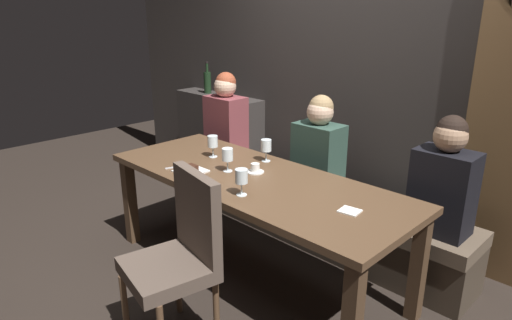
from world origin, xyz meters
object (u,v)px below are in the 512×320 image
(dining_table, at_px, (253,189))
(wine_bottle_dark_red, at_px, (207,82))
(wine_glass_end_left, at_px, (241,178))
(wine_glass_center_back, at_px, (227,155))
(wine_glass_center_front, at_px, (213,142))
(diner_bearded, at_px, (319,146))
(espresso_cup, at_px, (255,169))
(chair_near_side, at_px, (180,249))
(wine_glass_end_right, at_px, (266,146))
(banquette_bench, at_px, (315,214))
(fork_on_table, at_px, (177,167))
(diner_far_end, at_px, (445,179))
(diner_redhead, at_px, (226,119))
(dessert_plate, at_px, (191,170))

(dining_table, height_order, wine_bottle_dark_red, wine_bottle_dark_red)
(wine_glass_end_left, height_order, wine_glass_center_back, same)
(wine_glass_center_back, bearing_deg, wine_glass_center_front, 157.10)
(diner_bearded, distance_m, espresso_cup, 0.63)
(wine_glass_end_left, bearing_deg, diner_bearded, 99.48)
(chair_near_side, relative_size, wine_glass_end_right, 5.98)
(chair_near_side, relative_size, espresso_cup, 8.17)
(wine_glass_end_right, xyz_separation_m, wine_glass_center_back, (-0.04, -0.34, 0.00))
(wine_glass_end_right, height_order, wine_glass_center_back, same)
(banquette_bench, distance_m, fork_on_table, 1.19)
(diner_far_end, bearing_deg, wine_glass_end_left, -130.67)
(dining_table, relative_size, wine_glass_center_back, 13.41)
(chair_near_side, height_order, wine_bottle_dark_red, wine_bottle_dark_red)
(dining_table, bearing_deg, wine_glass_center_front, 170.52)
(diner_bearded, height_order, wine_glass_end_left, diner_bearded)
(wine_bottle_dark_red, bearing_deg, diner_redhead, -26.88)
(diner_redhead, relative_size, wine_glass_end_right, 4.96)
(diner_far_end, height_order, espresso_cup, diner_far_end)
(banquette_bench, bearing_deg, wine_bottle_dark_red, 169.24)
(banquette_bench, relative_size, dessert_plate, 13.16)
(wine_glass_end_left, relative_size, dessert_plate, 0.86)
(diner_redhead, height_order, wine_glass_end_right, diner_redhead)
(diner_redhead, bearing_deg, dining_table, -33.41)
(diner_bearded, xyz_separation_m, dessert_plate, (-0.38, -0.93, -0.05))
(wine_glass_center_back, bearing_deg, fork_on_table, -147.76)
(wine_glass_center_front, bearing_deg, diner_bearded, 49.54)
(chair_near_side, bearing_deg, wine_glass_center_back, 118.29)
(wine_glass_center_front, relative_size, fork_on_table, 0.96)
(diner_redhead, bearing_deg, fork_on_table, -60.21)
(wine_glass_end_right, bearing_deg, espresso_cup, -63.73)
(banquette_bench, height_order, diner_redhead, diner_redhead)
(diner_far_end, relative_size, wine_glass_end_left, 4.60)
(chair_near_side, bearing_deg, dining_table, 102.89)
(fork_on_table, bearing_deg, wine_bottle_dark_red, 153.71)
(espresso_cup, bearing_deg, wine_glass_center_front, 178.02)
(diner_redhead, bearing_deg, banquette_bench, 0.55)
(diner_bearded, relative_size, espresso_cup, 6.21)
(wine_glass_center_front, bearing_deg, diner_redhead, 131.49)
(fork_on_table, bearing_deg, diner_bearded, 81.48)
(banquette_bench, bearing_deg, wine_glass_end_left, -80.03)
(dining_table, relative_size, diner_bearded, 2.95)
(diner_bearded, bearing_deg, dining_table, -90.75)
(diner_redhead, relative_size, wine_glass_center_front, 4.96)
(wine_glass_end_right, xyz_separation_m, fork_on_table, (-0.35, -0.54, -0.11))
(dining_table, xyz_separation_m, diner_far_end, (0.98, 0.68, 0.15))
(dining_table, distance_m, wine_glass_center_back, 0.29)
(diner_far_end, xyz_separation_m, fork_on_table, (-1.49, -0.93, -0.06))
(dining_table, height_order, diner_redhead, diner_redhead)
(diner_far_end, distance_m, dessert_plate, 1.63)
(banquette_bench, relative_size, chair_near_side, 2.55)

